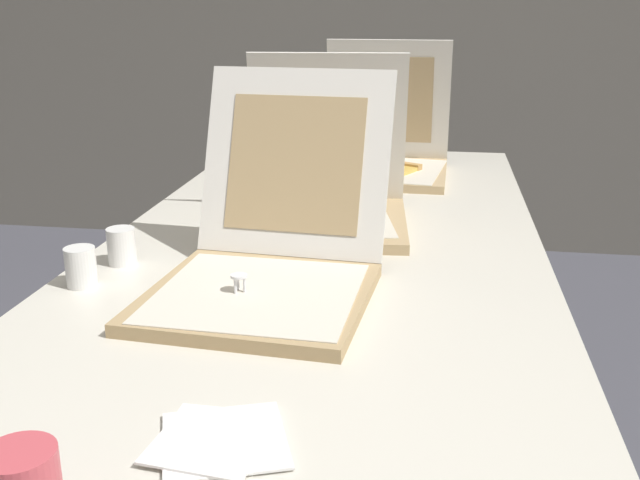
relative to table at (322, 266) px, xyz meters
name	(u,v)px	position (x,y,z in m)	size (l,w,h in m)	color
table	(322,266)	(0.00, 0.00, 0.00)	(0.90, 2.06, 0.74)	silver
pizza_box_front	(267,263)	(-0.05, -0.27, 0.10)	(0.40, 0.52, 0.36)	tan
pizza_box_middle	(325,200)	(-0.02, 0.15, 0.10)	(0.39, 0.39, 0.37)	tan
pizza_box_back	(384,156)	(0.08, 0.66, 0.10)	(0.37, 0.37, 0.37)	tan
cup_white_near_center	(122,246)	(-0.36, -0.18, 0.08)	(0.05, 0.05, 0.07)	white
cup_white_far	(249,185)	(-0.24, 0.33, 0.08)	(0.05, 0.05, 0.07)	white
cup_white_near_left	(81,267)	(-0.38, -0.30, 0.08)	(0.05, 0.05, 0.07)	white
napkin_pile	(217,439)	(-0.01, -0.73, 0.05)	(0.18, 0.18, 0.01)	white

